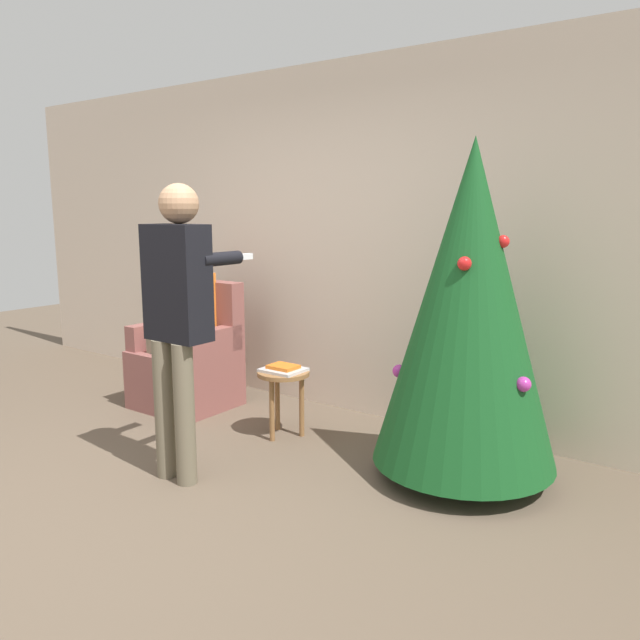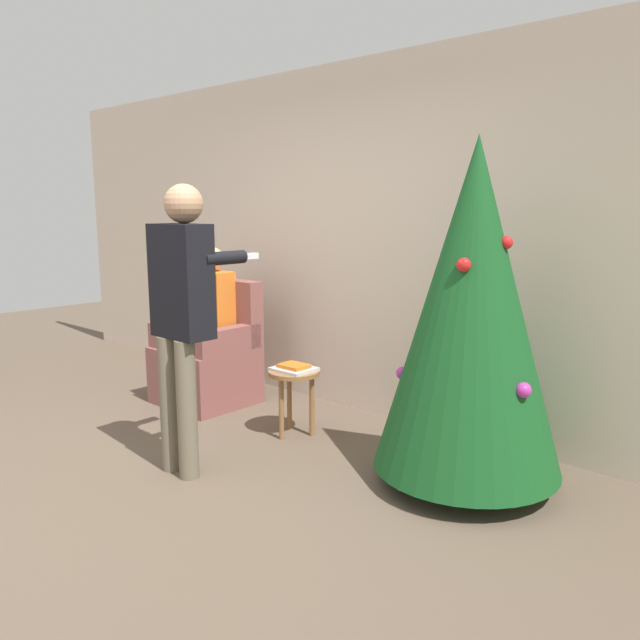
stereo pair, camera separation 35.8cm
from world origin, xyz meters
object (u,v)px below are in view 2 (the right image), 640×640
Objects in this scene: armchair at (210,360)px; person_standing at (182,304)px; christmas_tree at (472,308)px; person_seated at (206,318)px; side_stool at (294,382)px.

armchair is 1.57m from person_standing.
christmas_tree is 1.97× the size of armchair.
armchair is 0.78× the size of person_seated.
person_seated is at bearing 136.74° from person_standing.
christmas_tree is 4.22× the size of side_stool.
side_stool is (0.06, 0.89, -0.66)m from person_standing.
christmas_tree is 1.15× the size of person_standing.
person_seated is at bearing -90.00° from armchair.
person_standing reaches higher than person_seated.
person_standing is (1.02, -0.98, 0.69)m from armchair.
armchair is 2.14× the size of side_stool.
person_seated reaches higher than armchair.
person_seated is 2.73× the size of side_stool.
armchair is 0.58× the size of person_standing.
side_stool is at bearing -5.15° from armchair.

